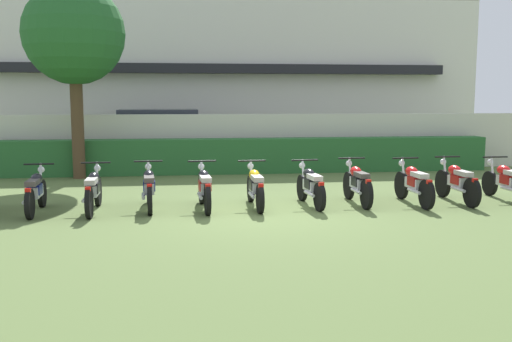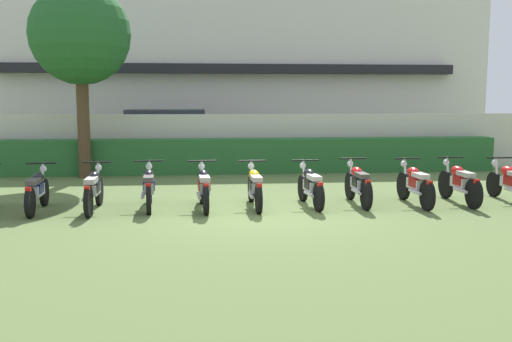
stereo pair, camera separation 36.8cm
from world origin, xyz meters
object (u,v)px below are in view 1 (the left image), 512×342
Objects in this scene: motorcycle_in_row_2 at (93,190)px; motorcycle_in_row_9 at (457,182)px; motorcycle_in_row_6 at (311,185)px; motorcycle_in_row_10 at (506,181)px; motorcycle_in_row_1 at (36,191)px; motorcycle_in_row_4 at (204,187)px; motorcycle_in_row_8 at (414,183)px; motorcycle_in_row_3 at (149,187)px; motorcycle_in_row_5 at (255,186)px; parked_car at (163,137)px; motorcycle_in_row_7 at (357,183)px; tree_near_inspector at (74,35)px.

motorcycle_in_row_9 reaches higher than motorcycle_in_row_2.
motorcycle_in_row_6 is 4.49m from motorcycle_in_row_10.
motorcycle_in_row_4 is (3.35, -0.04, 0.01)m from motorcycle_in_row_1.
motorcycle_in_row_6 is at bearing 86.50° from motorcycle_in_row_8.
motorcycle_in_row_5 is (2.20, -0.08, -0.01)m from motorcycle_in_row_3.
parked_car is 2.46× the size of motorcycle_in_row_3.
parked_car is 9.49m from motorcycle_in_row_7.
motorcycle_in_row_3 reaches higher than motorcycle_in_row_6.
motorcycle_in_row_9 is at bearing -94.69° from motorcycle_in_row_3.
tree_near_inspector is 2.94× the size of motorcycle_in_row_7.
motorcycle_in_row_7 is at bearing -91.99° from motorcycle_in_row_1.
motorcycle_in_row_1 is 5.61m from motorcycle_in_row_6.
parked_car is 2.35× the size of motorcycle_in_row_8.
motorcycle_in_row_4 reaches higher than motorcycle_in_row_1.
motorcycle_in_row_8 is (5.64, -0.15, 0.00)m from motorcycle_in_row_3.
motorcycle_in_row_3 is (2.22, 0.11, 0.01)m from motorcycle_in_row_1.
motorcycle_in_row_8 is (4.51, 0.00, 0.00)m from motorcycle_in_row_4.
tree_near_inspector reaches higher than motorcycle_in_row_3.
tree_near_inspector is at bearing 56.24° from motorcycle_in_row_8.
motorcycle_in_row_9 is (7.77, 0.11, 0.01)m from motorcycle_in_row_2.
motorcycle_in_row_6 is (4.48, 0.10, -0.01)m from motorcycle_in_row_2.
parked_car is at bearing -8.28° from motorcycle_in_row_2.
motorcycle_in_row_1 is 1.00× the size of motorcycle_in_row_3.
motorcycle_in_row_1 reaches higher than motorcycle_in_row_10.
motorcycle_in_row_9 reaches higher than motorcycle_in_row_7.
motorcycle_in_row_7 is at bearing 81.27° from motorcycle_in_row_8.
parked_car is at bearing 27.20° from motorcycle_in_row_7.
motorcycle_in_row_10 is (2.23, 0.16, -0.01)m from motorcycle_in_row_8.
motorcycle_in_row_5 is 4.48m from motorcycle_in_row_9.
motorcycle_in_row_2 is at bearing 88.82° from motorcycle_in_row_8.
motorcycle_in_row_8 is at bearing -92.74° from motorcycle_in_row_5.
motorcycle_in_row_5 is at bearing -89.85° from motorcycle_in_row_4.
parked_car reaches higher than motorcycle_in_row_9.
motorcycle_in_row_8 is 1.04m from motorcycle_in_row_9.
motorcycle_in_row_5 is at bearing 90.54° from motorcycle_in_row_10.
tree_near_inspector is 2.85× the size of motorcycle_in_row_10.
tree_near_inspector is 6.27m from motorcycle_in_row_2.
tree_near_inspector is at bearing 40.25° from motorcycle_in_row_5.
motorcycle_in_row_4 is at bearing -56.08° from tree_near_inspector.
tree_near_inspector is at bearing -2.76° from motorcycle_in_row_1.
motorcycle_in_row_6 is (5.61, 0.05, -0.00)m from motorcycle_in_row_1.
motorcycle_in_row_5 is (3.29, 0.08, -0.01)m from motorcycle_in_row_2.
motorcycle_in_row_5 reaches higher than motorcycle_in_row_10.
tree_near_inspector is 9.00m from motorcycle_in_row_7.
motorcycle_in_row_8 reaches higher than motorcycle_in_row_2.
motorcycle_in_row_7 is (4.42, -8.39, -0.48)m from parked_car.
motorcycle_in_row_1 is at bearing 88.77° from motorcycle_in_row_3.
motorcycle_in_row_1 is 2.22m from motorcycle_in_row_3.
tree_near_inspector reaches higher than motorcycle_in_row_2.
motorcycle_in_row_3 is 1.02× the size of motorcycle_in_row_6.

